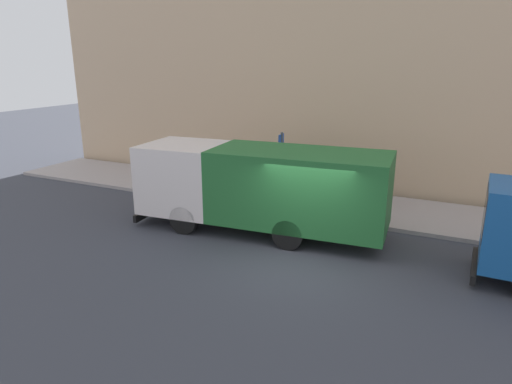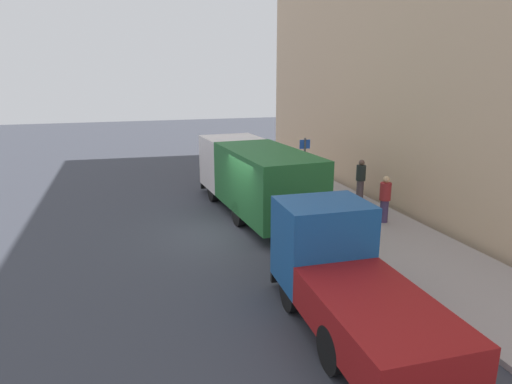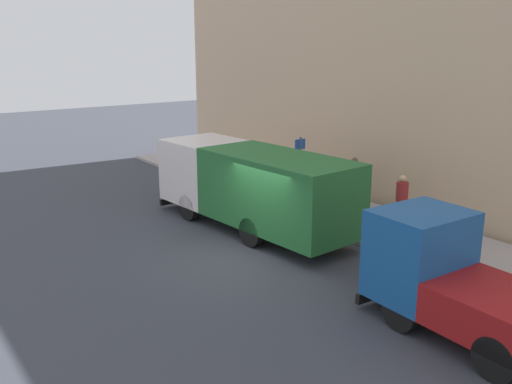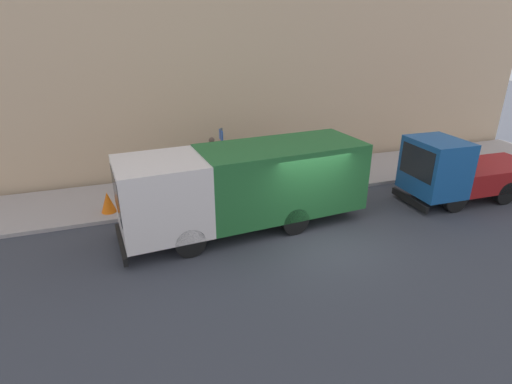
{
  "view_description": "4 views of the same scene",
  "coord_description": "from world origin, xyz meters",
  "px_view_note": "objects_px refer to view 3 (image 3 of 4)",
  "views": [
    {
      "loc": [
        -10.83,
        -3.68,
        5.27
      ],
      "look_at": [
        1.54,
        2.16,
        1.19
      ],
      "focal_mm": 31.44,
      "sensor_mm": 36.0,
      "label": 1
    },
    {
      "loc": [
        -3.43,
        -14.0,
        5.25
      ],
      "look_at": [
        0.79,
        -0.06,
        1.37
      ],
      "focal_mm": 30.99,
      "sensor_mm": 36.0,
      "label": 2
    },
    {
      "loc": [
        -8.91,
        -12.55,
        6.0
      ],
      "look_at": [
        1.2,
        1.53,
        1.36
      ],
      "focal_mm": 39.54,
      "sensor_mm": 36.0,
      "label": 3
    },
    {
      "loc": [
        -9.93,
        5.44,
        6.15
      ],
      "look_at": [
        0.86,
        1.7,
        1.38
      ],
      "focal_mm": 28.05,
      "sensor_mm": 36.0,
      "label": 4
    }
  ],
  "objects_px": {
    "small_flatbed_truck": "(466,287)",
    "pedestrian_walking": "(354,179)",
    "pedestrian_standing": "(402,199)",
    "pedestrian_third": "(322,188)",
    "traffic_cone_orange": "(240,180)",
    "street_sign_post": "(300,169)",
    "large_utility_truck": "(252,184)"
  },
  "relations": [
    {
      "from": "street_sign_post",
      "to": "traffic_cone_orange",
      "type": "bearing_deg",
      "value": 87.03
    },
    {
      "from": "pedestrian_standing",
      "to": "traffic_cone_orange",
      "type": "distance_m",
      "value": 7.28
    },
    {
      "from": "small_flatbed_truck",
      "to": "pedestrian_walking",
      "type": "xyz_separation_m",
      "value": [
        5.11,
        8.27,
        -0.08
      ]
    },
    {
      "from": "large_utility_truck",
      "to": "small_flatbed_truck",
      "type": "distance_m",
      "value": 8.32
    },
    {
      "from": "street_sign_post",
      "to": "small_flatbed_truck",
      "type": "bearing_deg",
      "value": -107.27
    },
    {
      "from": "small_flatbed_truck",
      "to": "traffic_cone_orange",
      "type": "distance_m",
      "value": 12.87
    },
    {
      "from": "pedestrian_third",
      "to": "large_utility_truck",
      "type": "bearing_deg",
      "value": 149.53
    },
    {
      "from": "large_utility_truck",
      "to": "small_flatbed_truck",
      "type": "height_order",
      "value": "large_utility_truck"
    },
    {
      "from": "traffic_cone_orange",
      "to": "pedestrian_third",
      "type": "bearing_deg",
      "value": -83.8
    },
    {
      "from": "small_flatbed_truck",
      "to": "pedestrian_standing",
      "type": "relative_size",
      "value": 3.18
    },
    {
      "from": "pedestrian_standing",
      "to": "pedestrian_third",
      "type": "bearing_deg",
      "value": -84.01
    },
    {
      "from": "pedestrian_standing",
      "to": "traffic_cone_orange",
      "type": "xyz_separation_m",
      "value": [
        -1.63,
        7.07,
        -0.51
      ]
    },
    {
      "from": "small_flatbed_truck",
      "to": "pedestrian_third",
      "type": "distance_m",
      "value": 8.71
    },
    {
      "from": "pedestrian_standing",
      "to": "street_sign_post",
      "type": "bearing_deg",
      "value": -76.3
    },
    {
      "from": "pedestrian_walking",
      "to": "small_flatbed_truck",
      "type": "bearing_deg",
      "value": -111.42
    },
    {
      "from": "pedestrian_third",
      "to": "traffic_cone_orange",
      "type": "xyz_separation_m",
      "value": [
        -0.49,
        4.49,
        -0.53
      ]
    },
    {
      "from": "traffic_cone_orange",
      "to": "pedestrian_standing",
      "type": "bearing_deg",
      "value": -77.03
    },
    {
      "from": "pedestrian_third",
      "to": "traffic_cone_orange",
      "type": "height_order",
      "value": "pedestrian_third"
    },
    {
      "from": "pedestrian_third",
      "to": "pedestrian_standing",
      "type": "bearing_deg",
      "value": -91.79
    },
    {
      "from": "large_utility_truck",
      "to": "pedestrian_standing",
      "type": "bearing_deg",
      "value": -39.48
    },
    {
      "from": "pedestrian_third",
      "to": "pedestrian_walking",
      "type": "bearing_deg",
      "value": -18.57
    },
    {
      "from": "small_flatbed_truck",
      "to": "street_sign_post",
      "type": "bearing_deg",
      "value": 74.29
    },
    {
      "from": "small_flatbed_truck",
      "to": "pedestrian_walking",
      "type": "height_order",
      "value": "small_flatbed_truck"
    },
    {
      "from": "large_utility_truck",
      "to": "traffic_cone_orange",
      "type": "height_order",
      "value": "large_utility_truck"
    },
    {
      "from": "large_utility_truck",
      "to": "traffic_cone_orange",
      "type": "bearing_deg",
      "value": 56.42
    },
    {
      "from": "traffic_cone_orange",
      "to": "small_flatbed_truck",
      "type": "bearing_deg",
      "value": -102.78
    },
    {
      "from": "large_utility_truck",
      "to": "street_sign_post",
      "type": "relative_size",
      "value": 2.98
    },
    {
      "from": "pedestrian_third",
      "to": "traffic_cone_orange",
      "type": "bearing_deg",
      "value": 70.59
    },
    {
      "from": "large_utility_truck",
      "to": "pedestrian_third",
      "type": "height_order",
      "value": "large_utility_truck"
    },
    {
      "from": "pedestrian_walking",
      "to": "traffic_cone_orange",
      "type": "xyz_separation_m",
      "value": [
        -2.27,
        4.27,
        -0.54
      ]
    },
    {
      "from": "pedestrian_standing",
      "to": "large_utility_truck",
      "type": "bearing_deg",
      "value": -53.05
    },
    {
      "from": "large_utility_truck",
      "to": "pedestrian_third",
      "type": "distance_m",
      "value": 2.92
    }
  ]
}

